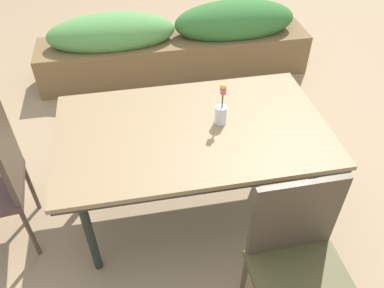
# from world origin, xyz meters

# --- Properties ---
(ground_plane) EXTENTS (12.00, 12.00, 0.00)m
(ground_plane) POSITION_xyz_m (0.00, 0.00, 0.00)
(ground_plane) COLOR #9E7F5B
(dining_table) EXTENTS (1.54, 0.93, 0.72)m
(dining_table) POSITION_xyz_m (0.01, -0.07, 0.67)
(dining_table) COLOR #8C704C
(dining_table) RESTS_ON ground
(chair_near_right) EXTENTS (0.45, 0.45, 0.93)m
(chair_near_right) POSITION_xyz_m (0.36, -0.90, 0.53)
(chair_near_right) COLOR #4C4626
(chair_near_right) RESTS_ON ground
(flower_vase) EXTENTS (0.07, 0.07, 0.27)m
(flower_vase) POSITION_xyz_m (0.18, -0.06, 0.81)
(flower_vase) COLOR silver
(flower_vase) RESTS_ON dining_table
(planter_box) EXTENTS (2.64, 0.51, 0.72)m
(planter_box) POSITION_xyz_m (0.20, 1.71, 0.33)
(planter_box) COLOR brown
(planter_box) RESTS_ON ground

